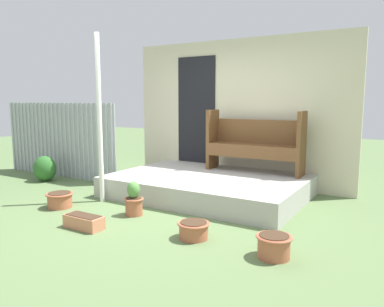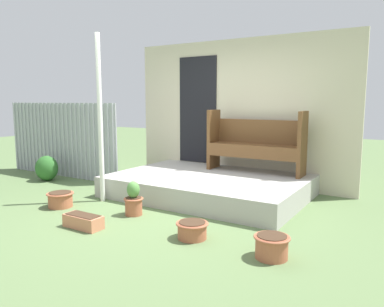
{
  "view_description": "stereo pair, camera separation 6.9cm",
  "coord_description": "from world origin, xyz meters",
  "px_view_note": "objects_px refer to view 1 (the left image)",
  "views": [
    {
      "loc": [
        2.92,
        -4.14,
        1.53
      ],
      "look_at": [
        0.21,
        0.36,
        0.78
      ],
      "focal_mm": 35.0,
      "sensor_mm": 36.0,
      "label": 1
    },
    {
      "loc": [
        2.98,
        -4.1,
        1.53
      ],
      "look_at": [
        0.21,
        0.36,
        0.78
      ],
      "focal_mm": 35.0,
      "sensor_mm": 36.0,
      "label": 2
    }
  ],
  "objects_px": {
    "planter_box_rect": "(84,222)",
    "flower_pot_left": "(60,199)",
    "flower_pot_far_right": "(274,245)",
    "flower_pot_middle": "(134,200)",
    "support_post": "(100,119)",
    "bench": "(255,141)",
    "flower_pot_right": "(194,229)",
    "shrub_by_fence": "(45,169)"
  },
  "relations": [
    {
      "from": "planter_box_rect",
      "to": "flower_pot_left",
      "type": "bearing_deg",
      "value": 155.2
    },
    {
      "from": "flower_pot_left",
      "to": "flower_pot_far_right",
      "type": "bearing_deg",
      "value": -1.63
    },
    {
      "from": "flower_pot_middle",
      "to": "flower_pot_left",
      "type": "bearing_deg",
      "value": -166.78
    },
    {
      "from": "support_post",
      "to": "bench",
      "type": "bearing_deg",
      "value": 46.67
    },
    {
      "from": "flower_pot_right",
      "to": "support_post",
      "type": "bearing_deg",
      "value": 162.86
    },
    {
      "from": "support_post",
      "to": "shrub_by_fence",
      "type": "xyz_separation_m",
      "value": [
        -1.97,
        0.5,
        -1.01
      ]
    },
    {
      "from": "flower_pot_right",
      "to": "planter_box_rect",
      "type": "distance_m",
      "value": 1.36
    },
    {
      "from": "flower_pot_middle",
      "to": "shrub_by_fence",
      "type": "height_order",
      "value": "shrub_by_fence"
    },
    {
      "from": "flower_pot_left",
      "to": "support_post",
      "type": "bearing_deg",
      "value": 63.64
    },
    {
      "from": "support_post",
      "to": "flower_pot_middle",
      "type": "height_order",
      "value": "support_post"
    },
    {
      "from": "flower_pot_right",
      "to": "flower_pot_far_right",
      "type": "bearing_deg",
      "value": -2.37
    },
    {
      "from": "flower_pot_left",
      "to": "planter_box_rect",
      "type": "xyz_separation_m",
      "value": [
        0.97,
        -0.45,
        -0.04
      ]
    },
    {
      "from": "flower_pot_left",
      "to": "flower_pot_right",
      "type": "relative_size",
      "value": 1.05
    },
    {
      "from": "flower_pot_left",
      "to": "planter_box_rect",
      "type": "bearing_deg",
      "value": -24.8
    },
    {
      "from": "shrub_by_fence",
      "to": "flower_pot_right",
      "type": "bearing_deg",
      "value": -15.67
    },
    {
      "from": "shrub_by_fence",
      "to": "flower_pot_left",
      "type": "bearing_deg",
      "value": -32.03
    },
    {
      "from": "flower_pot_left",
      "to": "bench",
      "type": "bearing_deg",
      "value": 50.03
    },
    {
      "from": "flower_pot_right",
      "to": "shrub_by_fence",
      "type": "xyz_separation_m",
      "value": [
        -3.96,
        1.11,
        0.13
      ]
    },
    {
      "from": "support_post",
      "to": "flower_pot_left",
      "type": "height_order",
      "value": "support_post"
    },
    {
      "from": "flower_pot_right",
      "to": "planter_box_rect",
      "type": "height_order",
      "value": "flower_pot_right"
    },
    {
      "from": "flower_pot_left",
      "to": "shrub_by_fence",
      "type": "height_order",
      "value": "shrub_by_fence"
    },
    {
      "from": "flower_pot_far_right",
      "to": "shrub_by_fence",
      "type": "relative_size",
      "value": 0.75
    },
    {
      "from": "bench",
      "to": "flower_pot_middle",
      "type": "distance_m",
      "value": 2.38
    },
    {
      "from": "support_post",
      "to": "bench",
      "type": "relative_size",
      "value": 1.53
    },
    {
      "from": "bench",
      "to": "planter_box_rect",
      "type": "bearing_deg",
      "value": -110.72
    },
    {
      "from": "bench",
      "to": "flower_pot_middle",
      "type": "xyz_separation_m",
      "value": [
        -0.86,
        -2.12,
        -0.65
      ]
    },
    {
      "from": "support_post",
      "to": "flower_pot_middle",
      "type": "xyz_separation_m",
      "value": [
        0.87,
        -0.29,
        -1.05
      ]
    },
    {
      "from": "flower_pot_right",
      "to": "planter_box_rect",
      "type": "xyz_separation_m",
      "value": [
        -1.3,
        -0.39,
        -0.02
      ]
    },
    {
      "from": "planter_box_rect",
      "to": "shrub_by_fence",
      "type": "distance_m",
      "value": 3.06
    },
    {
      "from": "bench",
      "to": "flower_pot_right",
      "type": "height_order",
      "value": "bench"
    },
    {
      "from": "flower_pot_left",
      "to": "flower_pot_far_right",
      "type": "height_order",
      "value": "flower_pot_far_right"
    },
    {
      "from": "bench",
      "to": "flower_pot_far_right",
      "type": "relative_size",
      "value": 4.55
    },
    {
      "from": "flower_pot_left",
      "to": "flower_pot_middle",
      "type": "bearing_deg",
      "value": 13.22
    },
    {
      "from": "bench",
      "to": "flower_pot_right",
      "type": "distance_m",
      "value": 2.57
    },
    {
      "from": "flower_pot_left",
      "to": "flower_pot_far_right",
      "type": "relative_size",
      "value": 1.07
    },
    {
      "from": "flower_pot_far_right",
      "to": "shrub_by_fence",
      "type": "bearing_deg",
      "value": 166.78
    },
    {
      "from": "support_post",
      "to": "bench",
      "type": "height_order",
      "value": "support_post"
    },
    {
      "from": "bench",
      "to": "flower_pot_right",
      "type": "relative_size",
      "value": 4.45
    },
    {
      "from": "bench",
      "to": "shrub_by_fence",
      "type": "bearing_deg",
      "value": -160.79
    },
    {
      "from": "flower_pot_right",
      "to": "planter_box_rect",
      "type": "bearing_deg",
      "value": -163.18
    },
    {
      "from": "flower_pot_right",
      "to": "flower_pot_left",
      "type": "bearing_deg",
      "value": 178.67
    },
    {
      "from": "flower_pot_middle",
      "to": "flower_pot_far_right",
      "type": "xyz_separation_m",
      "value": [
        2.06,
        -0.36,
        -0.07
      ]
    }
  ]
}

